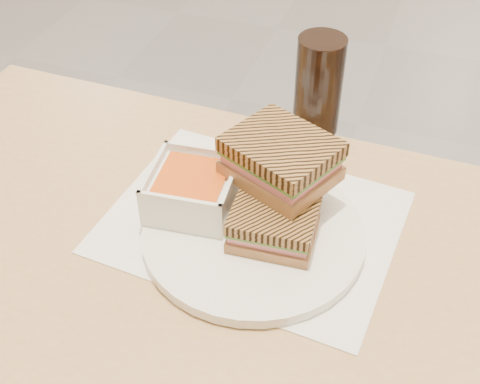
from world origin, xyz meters
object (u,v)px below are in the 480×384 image
(main_table, at_px, (239,337))
(cola_glass, at_px, (319,85))
(panini_lower, at_px, (274,224))
(plate, at_px, (253,234))
(soup_bowl, at_px, (193,191))

(main_table, bearing_deg, cola_glass, 88.71)
(panini_lower, bearing_deg, cola_glass, 92.61)
(panini_lower, bearing_deg, plate, 171.55)
(main_table, distance_m, panini_lower, 0.17)
(soup_bowl, bearing_deg, main_table, -44.26)
(plate, xyz_separation_m, panini_lower, (0.03, -0.00, 0.03))
(plate, xyz_separation_m, soup_bowl, (-0.09, 0.02, 0.03))
(plate, bearing_deg, cola_glass, 86.80)
(main_table, height_order, plate, plate)
(main_table, xyz_separation_m, soup_bowl, (-0.10, 0.10, 0.16))
(main_table, xyz_separation_m, cola_glass, (0.01, 0.36, 0.19))
(plate, height_order, panini_lower, panini_lower)
(plate, distance_m, soup_bowl, 0.10)
(main_table, height_order, cola_glass, cola_glass)
(main_table, xyz_separation_m, panini_lower, (0.02, 0.08, 0.16))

